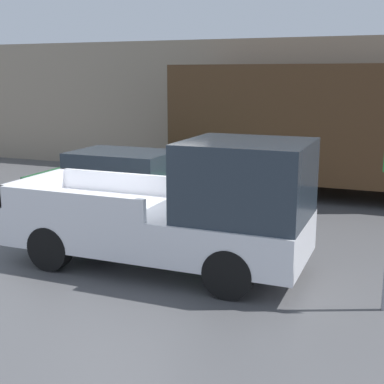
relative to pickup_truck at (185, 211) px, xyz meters
The scene contains 5 objects.
ground_plane 1.61m from the pickup_truck, behind, with size 60.00×60.00×0.00m, color #4C4C4F.
building_wall 9.03m from the pickup_truck, 98.03° to the left, with size 28.00×0.15×4.33m.
pickup_truck is the anchor object (origin of this frame).
car 4.30m from the pickup_truck, 134.02° to the left, with size 4.21×1.93×1.45m.
delivery_truck 6.78m from the pickup_truck, 80.96° to the left, with size 8.44×2.45×3.48m.
Camera 1 is at (4.54, -7.92, 3.23)m, focal length 50.00 mm.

